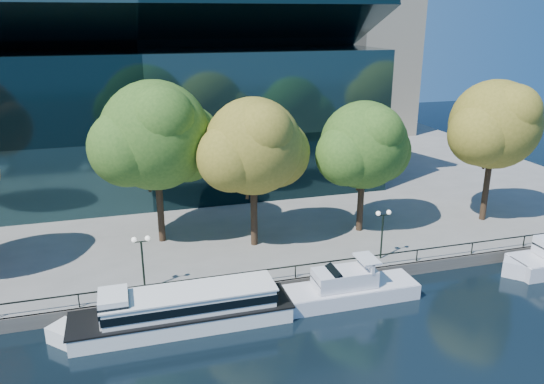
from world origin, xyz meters
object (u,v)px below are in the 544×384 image
object	(u,v)px
tree_2	(158,138)
tree_4	(366,147)
lamp_1	(142,251)
tour_boat	(177,309)
lamp_2	(383,223)
tree_3	(255,148)
cruiser_near	(345,288)
tree_5	(496,126)

from	to	relation	value
tree_2	tree_4	bearing A→B (deg)	-8.15
tree_4	lamp_1	xyz separation A→B (m)	(-19.27, -5.83, -4.66)
tour_boat	lamp_1	world-z (taller)	lamp_1
lamp_1	lamp_2	xyz separation A→B (m)	(18.24, 0.00, 0.00)
tree_3	lamp_1	bearing A→B (deg)	-150.45
lamp_2	tree_3	bearing A→B (deg)	148.56
tree_2	lamp_2	distance (m)	19.09
cruiser_near	tree_4	bearing A→B (deg)	59.11
cruiser_near	tree_3	distance (m)	12.95
tour_boat	tree_4	size ratio (longest dim) A/B	1.35
tree_4	lamp_1	distance (m)	20.67
tree_5	lamp_1	size ratio (longest dim) A/B	3.23
tour_boat	cruiser_near	xyz separation A→B (m)	(11.77, 0.05, -0.29)
tree_2	lamp_1	size ratio (longest dim) A/B	3.37
cruiser_near	tree_3	size ratio (longest dim) A/B	0.87
tour_boat	tree_5	xyz separation A→B (m)	(29.77, 8.74, 8.62)
tour_boat	tree_5	bearing A→B (deg)	16.36
tour_boat	lamp_1	xyz separation A→B (m)	(-1.82, 3.71, 2.73)
tree_2	lamp_2	world-z (taller)	tree_2
tree_4	tree_5	world-z (taller)	tree_5
tree_2	lamp_2	bearing A→B (deg)	-27.20
cruiser_near	tree_4	size ratio (longest dim) A/B	0.93
tree_3	tree_4	size ratio (longest dim) A/B	1.07
tree_2	tree_5	bearing A→B (deg)	-6.31
tree_2	tree_5	xyz separation A→B (m)	(29.47, -3.26, -0.09)
tree_4	tree_5	xyz separation A→B (m)	(12.32, -0.80, 1.24)
tour_boat	tree_3	distance (m)	14.32
tree_5	lamp_2	xyz separation A→B (m)	(-13.35, -5.03, -5.90)
tour_boat	tree_2	xyz separation A→B (m)	(0.29, 12.00, 8.71)
tree_2	lamp_2	size ratio (longest dim) A/B	3.37
cruiser_near	lamp_2	xyz separation A→B (m)	(4.64, 3.66, 3.01)
cruiser_near	tree_2	bearing A→B (deg)	133.86
tour_boat	tree_4	world-z (taller)	tree_4
tree_2	lamp_1	distance (m)	10.44
cruiser_near	lamp_1	size ratio (longest dim) A/B	2.67
tree_5	lamp_2	distance (m)	15.44
tree_2	tour_boat	bearing A→B (deg)	-91.39
tree_3	tree_2	bearing A→B (deg)	158.32
tour_boat	tree_4	xyz separation A→B (m)	(17.45, 9.54, 7.39)
cruiser_near	lamp_2	world-z (taller)	lamp_2
cruiser_near	tree_2	distance (m)	18.86
lamp_1	lamp_2	bearing A→B (deg)	0.00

